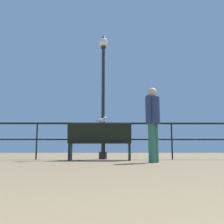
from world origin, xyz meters
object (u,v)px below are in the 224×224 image
(person_at_railing, at_px, (153,119))
(lamppost_center, at_px, (103,88))
(bench_near_left, at_px, (100,140))
(seagull_on_rail, at_px, (102,120))

(person_at_railing, bearing_deg, lamppost_center, 116.55)
(bench_near_left, distance_m, seagull_on_rail, 1.00)
(seagull_on_rail, bearing_deg, bench_near_left, -92.52)
(bench_near_left, height_order, lamppost_center, lamppost_center)
(person_at_railing, bearing_deg, seagull_on_rail, 120.02)
(lamppost_center, height_order, seagull_on_rail, lamppost_center)
(person_at_railing, distance_m, seagull_on_rail, 2.36)
(lamppost_center, relative_size, person_at_railing, 2.41)
(lamppost_center, xyz_separation_m, seagull_on_rail, (-0.02, -0.28, -1.05))
(lamppost_center, xyz_separation_m, person_at_railing, (1.15, -2.31, -1.26))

